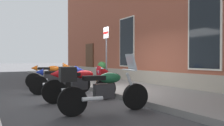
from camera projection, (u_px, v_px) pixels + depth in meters
ground_plane at (99, 94)px, 7.09m from camera, size 140.00×140.00×0.00m
sidewalk at (131, 89)px, 7.84m from camera, size 27.50×2.82×0.15m
motorcycle_orange_sport at (53, 74)px, 8.55m from camera, size 0.86×1.95×1.07m
motorcycle_blue_sport at (63, 78)px, 7.04m from camera, size 0.89×1.99×0.99m
motorcycle_red_sport at (84, 82)px, 5.82m from camera, size 0.64×2.14×1.02m
motorcycle_green_touring at (101, 88)px, 4.48m from camera, size 0.76×2.11×1.33m
parking_sign at (106, 47)px, 8.07m from camera, size 0.36×0.07×2.36m
barrel_planter at (102, 73)px, 9.32m from camera, size 0.56×0.56×0.96m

